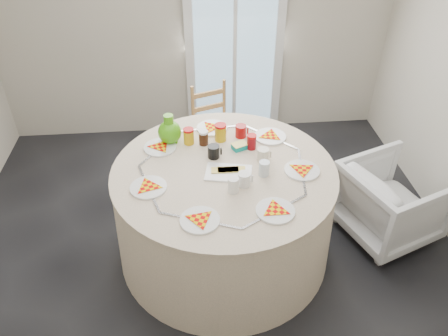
{
  "coord_description": "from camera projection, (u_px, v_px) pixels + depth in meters",
  "views": [
    {
      "loc": [
        -0.09,
        -2.3,
        2.64
      ],
      "look_at": [
        0.13,
        0.14,
        0.8
      ],
      "focal_mm": 35.0,
      "sensor_mm": 36.0,
      "label": 1
    }
  ],
  "objects": [
    {
      "name": "floor",
      "position": [
        209.0,
        261.0,
        3.42
      ],
      "size": [
        4.0,
        4.0,
        0.0
      ],
      "primitive_type": "plane",
      "color": "black",
      "rests_on": "ground"
    },
    {
      "name": "wall_back",
      "position": [
        193.0,
        13.0,
        4.24
      ],
      "size": [
        4.0,
        0.02,
        2.6
      ],
      "primitive_type": "cube",
      "color": "#BCB5A3",
      "rests_on": "floor"
    },
    {
      "name": "glass_door",
      "position": [
        234.0,
        39.0,
        4.38
      ],
      "size": [
        1.0,
        0.08,
        2.1
      ],
      "primitive_type": "cube",
      "color": "silver",
      "rests_on": "floor"
    },
    {
      "name": "table",
      "position": [
        224.0,
        213.0,
        3.32
      ],
      "size": [
        1.65,
        1.65,
        0.83
      ],
      "primitive_type": "cylinder",
      "color": "beige",
      "rests_on": "floor"
    },
    {
      "name": "wooden_chair",
      "position": [
        215.0,
        125.0,
        4.16
      ],
      "size": [
        0.48,
        0.47,
        0.85
      ],
      "primitive_type": null,
      "rotation": [
        0.0,
        0.0,
        0.35
      ],
      "color": "#AC904A",
      "rests_on": "floor"
    },
    {
      "name": "armchair",
      "position": [
        393.0,
        195.0,
        3.46
      ],
      "size": [
        0.85,
        0.87,
        0.71
      ],
      "primitive_type": "imported",
      "rotation": [
        0.0,
        0.0,
        1.94
      ],
      "color": "silver",
      "rests_on": "floor"
    },
    {
      "name": "place_settings",
      "position": [
        224.0,
        171.0,
        3.08
      ],
      "size": [
        1.62,
        1.62,
        0.02
      ],
      "primitive_type": null,
      "rotation": [
        0.0,
        0.0,
        0.24
      ],
      "color": "silver",
      "rests_on": "table"
    },
    {
      "name": "jar_cluster",
      "position": [
        218.0,
        143.0,
        3.29
      ],
      "size": [
        0.53,
        0.27,
        0.15
      ],
      "primitive_type": null,
      "rotation": [
        0.0,
        0.0,
        0.02
      ],
      "color": "olive",
      "rests_on": "table"
    },
    {
      "name": "butter_tub",
      "position": [
        240.0,
        149.0,
        3.28
      ],
      "size": [
        0.14,
        0.12,
        0.05
      ],
      "primitive_type": "cube",
      "rotation": [
        0.0,
        0.0,
        0.42
      ],
      "color": "#058C84",
      "rests_on": "table"
    },
    {
      "name": "green_pitcher",
      "position": [
        170.0,
        133.0,
        3.3
      ],
      "size": [
        0.23,
        0.23,
        0.23
      ],
      "primitive_type": null,
      "rotation": [
        0.0,
        0.0,
        -0.34
      ],
      "color": "#44A30F",
      "rests_on": "table"
    },
    {
      "name": "cheese_platter",
      "position": [
        229.0,
        176.0,
        3.04
      ],
      "size": [
        0.35,
        0.26,
        0.04
      ],
      "primitive_type": null,
      "rotation": [
        0.0,
        0.0,
        -0.2
      ],
      "color": "white",
      "rests_on": "table"
    },
    {
      "name": "mugs_glasses",
      "position": [
        240.0,
        163.0,
        3.09
      ],
      "size": [
        0.76,
        0.76,
        0.12
      ],
      "primitive_type": null,
      "rotation": [
        0.0,
        0.0,
        0.2
      ],
      "color": "#ADA9A9",
      "rests_on": "table"
    }
  ]
}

